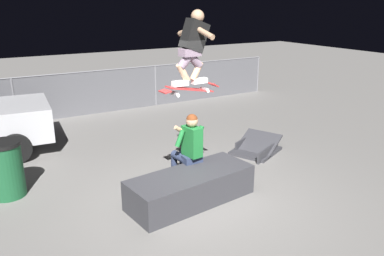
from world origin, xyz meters
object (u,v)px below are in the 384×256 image
Objects in this scene: skater_airborne at (193,44)px; kicker_ramp at (256,149)px; person_sitting_on_ledge at (188,146)px; trash_bin at (6,169)px; skateboard at (190,89)px; ledge_box_main at (191,187)px.

kicker_ramp is at bearing 22.25° from skater_airborne.
trash_bin is at bearing 156.43° from person_sitting_on_ledge.
skateboard is (-0.05, -0.15, 1.01)m from person_sitting_on_ledge.
kicker_ramp is at bearing 27.23° from ledge_box_main.
person_sitting_on_ledge is 1.28× the size of skateboard.
skateboard is 1.10× the size of trash_bin.
person_sitting_on_ledge is 1.18× the size of skater_airborne.
trash_bin is (-4.76, 0.50, 0.40)m from kicker_ramp.
ledge_box_main is 0.73m from person_sitting_on_ledge.
kicker_ramp is 4.80m from trash_bin.
person_sitting_on_ledge is 1.41× the size of trash_bin.
skateboard reaches higher than ledge_box_main.
skateboard is 0.69m from skater_airborne.
kicker_ramp is (2.09, 0.84, -1.67)m from skateboard.
skateboard is at bearing -26.65° from trash_bin.
trash_bin is (-2.73, 1.34, -1.96)m from skater_airborne.
skater_airborne is 3.62m from trash_bin.
skateboard is at bearing -158.19° from kicker_ramp.
person_sitting_on_ledge is 1.10× the size of kicker_ramp.
trash_bin is at bearing 153.89° from skater_airborne.
skater_airborne reaches higher than person_sitting_on_ledge.
skater_airborne is (0.01, -0.15, 1.70)m from person_sitting_on_ledge.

